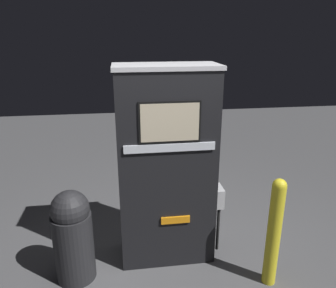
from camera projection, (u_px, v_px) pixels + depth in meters
ground_plane at (170, 266)px, 3.45m from camera, size 14.00×14.00×0.00m
gas_pump at (167, 168)px, 3.33m from camera, size 1.07×0.50×2.06m
safety_bollard at (274, 231)px, 3.06m from camera, size 0.13×0.13×1.11m
trash_bin at (73, 235)px, 3.16m from camera, size 0.38×0.38×0.95m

